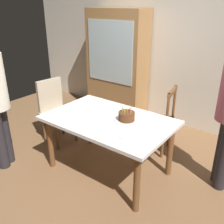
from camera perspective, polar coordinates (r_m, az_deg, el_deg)
name	(u,v)px	position (r m, az deg, el deg)	size (l,w,h in m)	color
ground	(109,170)	(3.38, -0.69, -12.75)	(6.40, 6.40, 0.00)	brown
back_wall	(178,48)	(4.39, 14.60, 13.67)	(6.40, 0.10, 2.60)	silver
dining_table	(109,125)	(3.05, -0.75, -3.04)	(1.49, 0.96, 0.73)	white
birthday_cake	(127,117)	(2.93, 3.28, -1.12)	(0.28, 0.28, 0.18)	silver
plate_near_celebrant	(71,116)	(3.11, -9.20, -0.81)	(0.22, 0.22, 0.01)	white
plate_far_side	(114,111)	(3.20, 0.55, 0.24)	(0.22, 0.22, 0.01)	white
plate_near_guest	(130,137)	(2.62, 4.11, -5.51)	(0.22, 0.22, 0.01)	white
fork_near_celebrant	(61,113)	(3.22, -11.33, -0.21)	(0.18, 0.02, 0.01)	silver
fork_far_side	(104,109)	(3.28, -1.84, 0.78)	(0.18, 0.02, 0.01)	silver
fork_near_guest	(118,132)	(2.70, 1.26, -4.58)	(0.18, 0.02, 0.01)	silver
chair_spindle_back	(157,121)	(3.63, 10.14, -1.99)	(0.52, 0.52, 0.95)	brown
chair_upholstered	(55,108)	(3.91, -12.65, 0.93)	(0.50, 0.50, 0.95)	tan
china_cabinet	(117,64)	(4.69, 1.14, 10.68)	(1.10, 0.45, 1.90)	#9E7042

